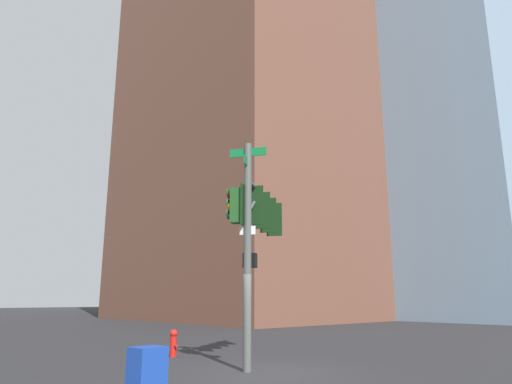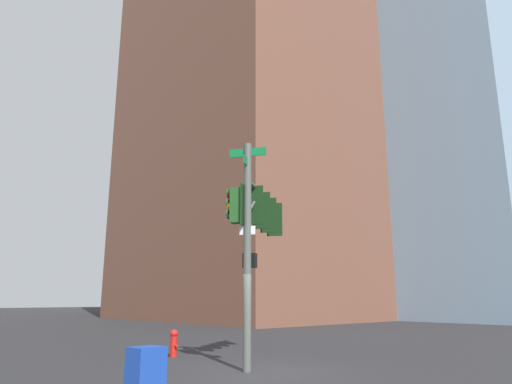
# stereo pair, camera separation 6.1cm
# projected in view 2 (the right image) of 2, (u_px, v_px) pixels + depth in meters

# --- Properties ---
(ground_plane) EXTENTS (200.00, 200.00, 0.00)m
(ground_plane) POSITION_uv_depth(u_px,v_px,m) (266.00, 373.00, 11.92)
(ground_plane) COLOR #262628
(signal_pole_assembly) EXTENTS (2.74, 3.88, 6.22)m
(signal_pole_assembly) POSITION_uv_depth(u_px,v_px,m) (258.00, 220.00, 14.21)
(signal_pole_assembly) COLOR #4C514C
(signal_pole_assembly) RESTS_ON ground_plane
(fire_hydrant) EXTENTS (0.34, 0.26, 0.87)m
(fire_hydrant) POSITION_uv_depth(u_px,v_px,m) (174.00, 342.00, 15.20)
(fire_hydrant) COLOR red
(fire_hydrant) RESTS_ON ground_plane
(newspaper_box) EXTENTS (0.51, 0.62, 1.05)m
(newspaper_box) POSITION_uv_depth(u_px,v_px,m) (145.00, 379.00, 7.85)
(newspaper_box) COLOR #193FA5
(newspaper_box) RESTS_ON ground_plane
(building_brick_nearside) EXTENTS (23.21, 17.49, 55.15)m
(building_brick_nearside) POSITION_uv_depth(u_px,v_px,m) (244.00, 51.00, 49.26)
(building_brick_nearside) COLOR brown
(building_brick_nearside) RESTS_ON ground_plane
(building_brick_midblock) EXTENTS (16.12, 15.00, 32.76)m
(building_brick_midblock) POSITION_uv_depth(u_px,v_px,m) (229.00, 196.00, 67.39)
(building_brick_midblock) COLOR brown
(building_brick_midblock) RESTS_ON ground_plane
(building_glass_tower) EXTENTS (27.25, 22.07, 66.73)m
(building_glass_tower) POSITION_uv_depth(u_px,v_px,m) (403.00, 35.00, 56.70)
(building_glass_tower) COLOR #7A99B2
(building_glass_tower) RESTS_ON ground_plane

